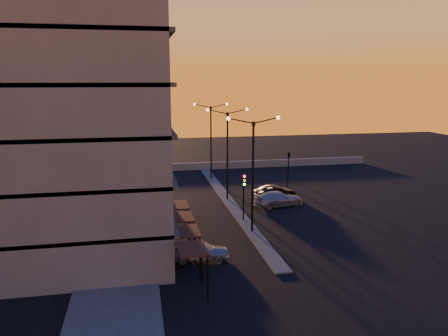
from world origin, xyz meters
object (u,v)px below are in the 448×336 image
Objects in this scene: traffic_light_main at (244,190)px; car_sedan at (275,192)px; streetlamp_mid at (227,147)px; car_hatchback at (199,251)px; car_wagon at (278,199)px.

car_sedan is (5.00, 6.58, -2.19)m from traffic_light_main.
car_sedan is at bearing -6.28° from streetlamp_mid.
traffic_light_main is 9.40m from car_hatchback.
streetlamp_mid is 7.62m from traffic_light_main.
streetlamp_mid is at bearing 75.04° from car_sedan.
car_sedan is 2.61m from car_wagon.
streetlamp_mid is 2.23× the size of car_sedan.
car_wagon reaches higher than car_hatchback.
car_hatchback is (-5.04, -14.76, -4.89)m from streetlamp_mid.
car_wagon is at bearing -30.75° from car_hatchback.
car_hatchback is 15.05m from car_wagon.
traffic_light_main is 8.55m from car_sedan.
traffic_light_main is at bearing -90.00° from streetlamp_mid.
car_hatchback is 0.82× the size of car_wagon.
traffic_light_main is 1.00× the size of car_sedan.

